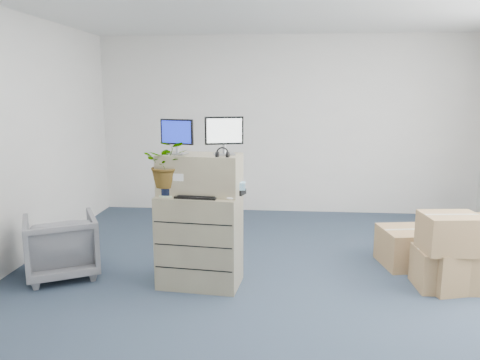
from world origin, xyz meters
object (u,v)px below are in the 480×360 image
object	(u,v)px
water_bottle	(208,182)
office_chair	(61,243)
filing_cabinet_lower	(200,240)
monitor_left	(177,135)
potted_plant	(167,170)
monitor_right	(224,134)
keyboard	(197,197)

from	to	relation	value
water_bottle	office_chair	world-z (taller)	water_bottle
filing_cabinet_lower	water_bottle	xyz separation A→B (m)	(0.08, 0.02, 0.59)
monitor_left	potted_plant	xyz separation A→B (m)	(-0.08, -0.08, -0.34)
water_bottle	potted_plant	world-z (taller)	potted_plant
monitor_left	potted_plant	bearing A→B (deg)	-119.68
monitor_right	potted_plant	world-z (taller)	monitor_right
monitor_left	water_bottle	size ratio (longest dim) A/B	1.33
potted_plant	office_chair	distance (m)	1.47
keyboard	potted_plant	xyz separation A→B (m)	(-0.30, 0.07, 0.24)
monitor_left	water_bottle	xyz separation A→B (m)	(0.30, -0.01, -0.46)
keyboard	potted_plant	world-z (taller)	potted_plant
monitor_left	office_chair	size ratio (longest dim) A/B	0.47
monitor_right	office_chair	bearing A→B (deg)	160.98
keyboard	potted_plant	distance (m)	0.39
filing_cabinet_lower	keyboard	xyz separation A→B (m)	(-0.00, -0.12, 0.48)
filing_cabinet_lower	office_chair	size ratio (longest dim) A/B	1.29
keyboard	office_chair	bearing A→B (deg)	177.72
water_bottle	monitor_left	bearing A→B (deg)	177.69
monitor_left	monitor_right	xyz separation A→B (m)	(0.47, -0.02, 0.02)
monitor_left	filing_cabinet_lower	bearing A→B (deg)	7.14
filing_cabinet_lower	monitor_left	bearing A→B (deg)	177.30
office_chair	monitor_left	bearing A→B (deg)	148.43
monitor_left	potted_plant	distance (m)	0.36
potted_plant	water_bottle	bearing A→B (deg)	10.50
monitor_left	keyboard	bearing A→B (deg)	-20.64
monitor_right	water_bottle	world-z (taller)	monitor_right
filing_cabinet_lower	keyboard	size ratio (longest dim) A/B	2.29
monitor_left	keyboard	world-z (taller)	monitor_left
filing_cabinet_lower	monitor_right	world-z (taller)	monitor_right
filing_cabinet_lower	office_chair	bearing A→B (deg)	-177.77
office_chair	potted_plant	bearing A→B (deg)	144.31
monitor_right	potted_plant	bearing A→B (deg)	170.21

